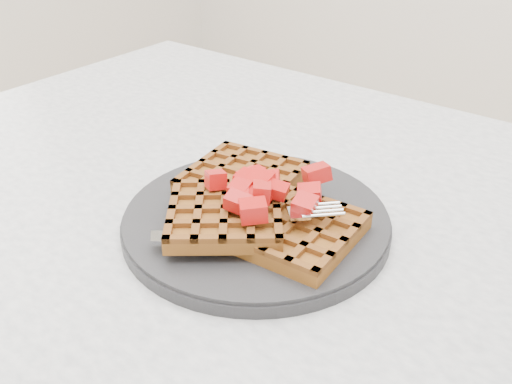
# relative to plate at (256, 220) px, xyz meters

# --- Properties ---
(table) EXTENTS (1.20, 0.80, 0.75)m
(table) POSITION_rel_plate_xyz_m (0.06, 0.01, -0.12)
(table) COLOR silver
(table) RESTS_ON ground
(plate) EXTENTS (0.26, 0.26, 0.02)m
(plate) POSITION_rel_plate_xyz_m (0.00, 0.00, 0.00)
(plate) COLOR black
(plate) RESTS_ON table
(waffles) EXTENTS (0.21, 0.21, 0.03)m
(waffles) POSITION_rel_plate_xyz_m (0.00, -0.00, 0.02)
(waffles) COLOR brown
(waffles) RESTS_ON plate
(strawberry_pile) EXTENTS (0.15, 0.15, 0.02)m
(strawberry_pile) POSITION_rel_plate_xyz_m (0.00, 0.00, 0.05)
(strawberry_pile) COLOR #9E0001
(strawberry_pile) RESTS_ON waffles
(fork) EXTENTS (0.14, 0.14, 0.02)m
(fork) POSITION_rel_plate_xyz_m (0.03, -0.03, 0.02)
(fork) COLOR silver
(fork) RESTS_ON plate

